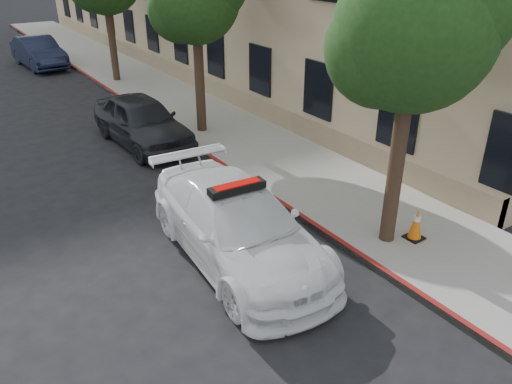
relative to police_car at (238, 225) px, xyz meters
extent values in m
plane|color=black|center=(-0.12, 0.72, -0.74)|extent=(120.00, 120.00, 0.00)
cube|color=gray|center=(3.48, 10.72, -0.66)|extent=(3.20, 50.00, 0.15)
cube|color=maroon|center=(1.94, 10.72, -0.66)|extent=(0.12, 50.00, 0.15)
cylinder|color=black|center=(2.78, -1.28, 1.06)|extent=(0.30, 0.30, 3.30)
sphere|color=#173410|center=(2.78, -1.28, 3.51)|extent=(2.80, 2.80, 2.80)
sphere|color=#173410|center=(3.18, -1.58, 3.91)|extent=(2.24, 2.24, 2.24)
sphere|color=#173410|center=(2.43, -0.98, 3.21)|extent=(2.10, 2.10, 2.10)
cylinder|color=black|center=(2.78, 6.72, 1.01)|extent=(0.30, 0.30, 3.19)
sphere|color=#173410|center=(2.43, 7.02, 3.10)|extent=(1.95, 1.95, 1.95)
cylinder|color=black|center=(2.78, 14.72, 1.12)|extent=(0.30, 0.30, 3.41)
imported|color=white|center=(0.00, 0.00, 0.00)|extent=(2.42, 5.20, 1.47)
cube|color=black|center=(0.00, 0.00, 0.79)|extent=(1.12, 0.36, 0.14)
cube|color=#A50A07|center=(0.00, 0.00, 0.85)|extent=(0.91, 0.28, 0.06)
imported|color=black|center=(0.86, 6.92, 0.01)|extent=(1.98, 4.45, 1.49)
imported|color=black|center=(0.70, 19.93, 0.00)|extent=(1.92, 4.58, 1.47)
cube|color=black|center=(3.26, -1.59, -0.57)|extent=(0.36, 0.36, 0.03)
cone|color=orange|center=(3.26, -1.59, -0.23)|extent=(0.28, 0.28, 0.65)
cylinder|color=white|center=(3.26, -1.59, -0.12)|extent=(0.15, 0.15, 0.10)
camera|label=1|loc=(-4.28, -7.07, 4.83)|focal=35.00mm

